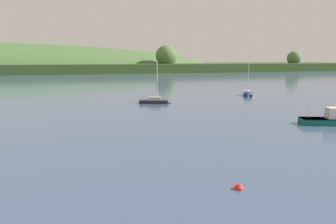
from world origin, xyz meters
The scene contains 4 objects.
sailboat_near_mooring centered at (38.82, 63.03, 0.26)m, with size 5.77×7.10×10.74m.
sailboat_midwater_white centered at (13.03, 58.66, 0.24)m, with size 6.99×4.23×9.89m.
fishing_boat_moored centered at (29.19, 29.86, 0.56)m, with size 7.13×4.96×4.16m.
mooring_buoy_midchannel centered at (4.49, 15.43, 0.00)m, with size 0.71×0.71×0.79m.
Camera 1 is at (-7.84, -2.42, 9.31)m, focal length 33.03 mm.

